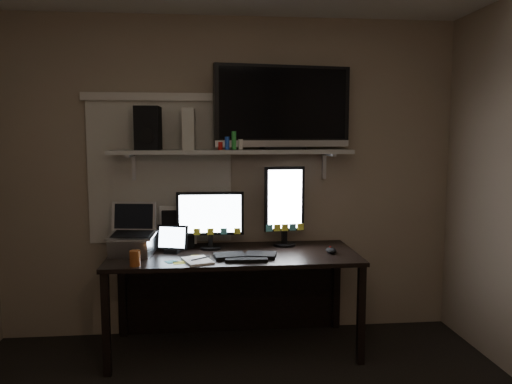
{
  "coord_description": "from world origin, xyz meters",
  "views": [
    {
      "loc": [
        -0.2,
        -2.15,
        1.58
      ],
      "look_at": [
        0.15,
        1.25,
        1.2
      ],
      "focal_mm": 35.0,
      "sensor_mm": 36.0,
      "label": 1
    }
  ],
  "objects": [
    {
      "name": "back_wall",
      "position": [
        0.0,
        1.8,
        1.25
      ],
      "size": [
        3.6,
        0.0,
        3.6
      ],
      "primitive_type": "plane",
      "rotation": [
        1.57,
        0.0,
        0.0
      ],
      "color": "#806F5B",
      "rests_on": "floor"
    },
    {
      "name": "window_blinds",
      "position": [
        -0.55,
        1.79,
        1.3
      ],
      "size": [
        1.1,
        0.02,
        1.1
      ],
      "primitive_type": "cube",
      "color": "beige",
      "rests_on": "back_wall"
    },
    {
      "name": "desk",
      "position": [
        0.0,
        1.55,
        0.55
      ],
      "size": [
        1.8,
        0.75,
        0.73
      ],
      "color": "black",
      "rests_on": "floor"
    },
    {
      "name": "wall_shelf",
      "position": [
        0.0,
        1.62,
        1.46
      ],
      "size": [
        1.8,
        0.35,
        0.03
      ],
      "primitive_type": "cube",
      "color": "#9F9E9A",
      "rests_on": "back_wall"
    },
    {
      "name": "monitor_landscape",
      "position": [
        -0.17,
        1.58,
        0.95
      ],
      "size": [
        0.51,
        0.06,
        0.44
      ],
      "primitive_type": "cube",
      "rotation": [
        0.0,
        0.0,
        -0.02
      ],
      "color": "black",
      "rests_on": "desk"
    },
    {
      "name": "monitor_portrait",
      "position": [
        0.41,
        1.64,
        1.04
      ],
      "size": [
        0.32,
        0.1,
        0.63
      ],
      "primitive_type": "cube",
      "rotation": [
        0.0,
        0.0,
        0.12
      ],
      "color": "black",
      "rests_on": "desk"
    },
    {
      "name": "keyboard",
      "position": [
        0.07,
        1.29,
        0.74
      ],
      "size": [
        0.45,
        0.2,
        0.03
      ],
      "primitive_type": "cube",
      "rotation": [
        0.0,
        0.0,
        -0.05
      ],
      "color": "black",
      "rests_on": "desk"
    },
    {
      "name": "mouse",
      "position": [
        0.71,
        1.35,
        0.75
      ],
      "size": [
        0.09,
        0.12,
        0.04
      ],
      "primitive_type": "ellipsoid",
      "rotation": [
        0.0,
        0.0,
        0.14
      ],
      "color": "black",
      "rests_on": "desk"
    },
    {
      "name": "notepad",
      "position": [
        -0.26,
        1.2,
        0.74
      ],
      "size": [
        0.23,
        0.28,
        0.01
      ],
      "primitive_type": "cube",
      "rotation": [
        0.0,
        0.0,
        0.33
      ],
      "color": "white",
      "rests_on": "desk"
    },
    {
      "name": "tablet",
      "position": [
        -0.45,
        1.48,
        0.83
      ],
      "size": [
        0.25,
        0.16,
        0.21
      ],
      "primitive_type": "cube",
      "rotation": [
        0.0,
        0.0,
        -0.29
      ],
      "color": "black",
      "rests_on": "desk"
    },
    {
      "name": "file_sorter",
      "position": [
        -0.41,
        1.68,
        0.88
      ],
      "size": [
        0.24,
        0.11,
        0.31
      ],
      "primitive_type": "cube",
      "rotation": [
        0.0,
        0.0,
        0.01
      ],
      "color": "black",
      "rests_on": "desk"
    },
    {
      "name": "laptop",
      "position": [
        -0.73,
        1.43,
        0.91
      ],
      "size": [
        0.36,
        0.31,
        0.37
      ],
      "primitive_type": "cube",
      "rotation": [
        0.0,
        0.0,
        -0.15
      ],
      "color": "#B4B4B9",
      "rests_on": "desk"
    },
    {
      "name": "cup",
      "position": [
        -0.67,
        1.13,
        0.78
      ],
      "size": [
        0.09,
        0.09,
        0.1
      ],
      "primitive_type": "cylinder",
      "rotation": [
        0.0,
        0.0,
        0.27
      ],
      "color": "brown",
      "rests_on": "desk"
    },
    {
      "name": "sticky_notes",
      "position": [
        -0.41,
        1.28,
        0.73
      ],
      "size": [
        0.38,
        0.32,
        0.0
      ],
      "primitive_type": null,
      "rotation": [
        0.0,
        0.0,
        0.26
      ],
      "color": "#FFFB45",
      "rests_on": "desk"
    },
    {
      "name": "tv",
      "position": [
        0.39,
        1.64,
        1.8
      ],
      "size": [
        1.07,
        0.33,
        0.63
      ],
      "primitive_type": "cube",
      "rotation": [
        0.0,
        0.0,
        0.14
      ],
      "color": "black",
      "rests_on": "wall_shelf"
    },
    {
      "name": "game_console",
      "position": [
        -0.32,
        1.63,
        1.63
      ],
      "size": [
        0.09,
        0.26,
        0.3
      ],
      "primitive_type": "cube",
      "rotation": [
        0.0,
        0.0,
        -0.06
      ],
      "color": "beige",
      "rests_on": "wall_shelf"
    },
    {
      "name": "speaker",
      "position": [
        -0.62,
        1.61,
        1.64
      ],
      "size": [
        0.19,
        0.22,
        0.32
      ],
      "primitive_type": "cube",
      "rotation": [
        0.0,
        0.0,
        -0.06
      ],
      "color": "black",
      "rests_on": "wall_shelf"
    },
    {
      "name": "bottles",
      "position": [
        -0.01,
        1.54,
        1.55
      ],
      "size": [
        0.21,
        0.11,
        0.13
      ],
      "primitive_type": null,
      "rotation": [
        0.0,
        0.0,
        0.33
      ],
      "color": "#A50F0C",
      "rests_on": "wall_shelf"
    }
  ]
}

